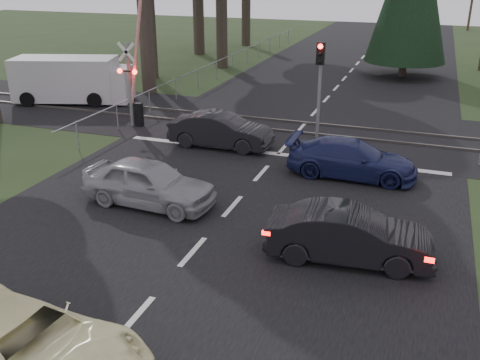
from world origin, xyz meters
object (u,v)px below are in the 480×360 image
at_px(dark_car_far, 221,131).
at_px(white_van, 75,80).
at_px(traffic_signal_center, 320,74).
at_px(blue_sedan, 352,159).
at_px(crossing_signal, 134,82).
at_px(silver_car, 149,183).
at_px(cream_coupe, 19,348).
at_px(dark_hatchback, 349,236).

xyz_separation_m(dark_car_far, white_van, (-10.19, 4.43, 0.52)).
relative_size(traffic_signal_center, blue_sedan, 0.90).
xyz_separation_m(crossing_signal, dark_car_far, (4.79, -1.48, -1.36)).
relative_size(traffic_signal_center, dark_car_far, 0.97).
distance_m(blue_sedan, dark_car_far, 5.75).
distance_m(traffic_signal_center, white_van, 13.92).
bearing_deg(dark_car_far, white_van, 66.56).
bearing_deg(silver_car, crossing_signal, 36.13).
height_order(dark_car_far, white_van, white_van).
bearing_deg(blue_sedan, dark_car_far, 74.91).
relative_size(traffic_signal_center, silver_car, 0.96).
bearing_deg(silver_car, cream_coupe, -165.02).
relative_size(silver_car, dark_car_far, 1.01).
height_order(crossing_signal, traffic_signal_center, crossing_signal).
distance_m(crossing_signal, traffic_signal_center, 8.36).
xyz_separation_m(blue_sedan, dark_car_far, (-5.56, 1.48, 0.04)).
height_order(cream_coupe, blue_sedan, cream_coupe).
relative_size(traffic_signal_center, white_van, 0.63).
xyz_separation_m(cream_coupe, blue_sedan, (4.06, 12.10, -0.04)).
distance_m(crossing_signal, dark_car_far, 5.19).
xyz_separation_m(dark_hatchback, blue_sedan, (-0.83, 5.83, -0.03)).
bearing_deg(white_van, cream_coupe, -74.57).
xyz_separation_m(crossing_signal, silver_car, (4.77, -7.50, -1.33)).
height_order(crossing_signal, white_van, crossing_signal).
relative_size(dark_hatchback, blue_sedan, 0.92).
bearing_deg(traffic_signal_center, dark_hatchback, -73.27).
height_order(traffic_signal_center, silver_car, traffic_signal_center).
height_order(dark_hatchback, dark_car_far, dark_car_far).
bearing_deg(crossing_signal, dark_hatchback, -38.16).
bearing_deg(crossing_signal, dark_car_far, -17.20).
height_order(silver_car, dark_car_far, silver_car).
relative_size(crossing_signal, traffic_signal_center, 1.70).
height_order(crossing_signal, silver_car, crossing_signal).
xyz_separation_m(traffic_signal_center, dark_car_far, (-3.49, -2.37, -2.11)).
bearing_deg(dark_hatchback, crossing_signal, 46.00).
bearing_deg(silver_car, white_van, 47.90).
distance_m(silver_car, blue_sedan, 7.19).
bearing_deg(dark_car_far, blue_sedan, -104.82).
xyz_separation_m(crossing_signal, white_van, (-5.41, 2.95, -0.84)).
distance_m(silver_car, dark_car_far, 6.02).
height_order(cream_coupe, white_van, white_van).
bearing_deg(blue_sedan, cream_coupe, 161.25).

